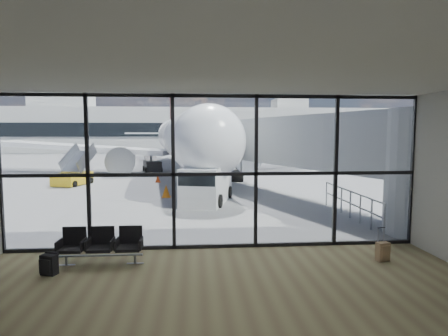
{
  "coord_description": "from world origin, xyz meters",
  "views": [
    {
      "loc": [
        -0.6,
        -10.78,
        3.38
      ],
      "look_at": [
        0.5,
        3.0,
        2.1
      ],
      "focal_mm": 30.0,
      "sensor_mm": 36.0,
      "label": 1
    }
  ],
  "objects": [
    {
      "name": "ground",
      "position": [
        0.0,
        40.0,
        0.0
      ],
      "size": [
        220.0,
        220.0,
        0.0
      ],
      "primitive_type": "plane",
      "color": "slate",
      "rests_on": "ground"
    },
    {
      "name": "lounge_shell",
      "position": [
        0.0,
        -4.8,
        2.65
      ],
      "size": [
        12.02,
        8.01,
        4.51
      ],
      "color": "brown",
      "rests_on": "ground"
    },
    {
      "name": "glass_curtain_wall",
      "position": [
        0.0,
        0.0,
        2.25
      ],
      "size": [
        12.1,
        0.12,
        4.5
      ],
      "color": "white",
      "rests_on": "ground"
    },
    {
      "name": "jet_bridge",
      "position": [
        4.9,
        7.07,
        2.76
      ],
      "size": [
        8.0,
        16.5,
        4.33
      ],
      "color": "#B0B4B5",
      "rests_on": "ground"
    },
    {
      "name": "apron_railing",
      "position": [
        5.6,
        3.5,
        0.72
      ],
      "size": [
        0.06,
        5.46,
        1.11
      ],
      "color": "gray",
      "rests_on": "ground"
    },
    {
      "name": "far_terminal",
      "position": [
        -0.59,
        61.97,
        4.21
      ],
      "size": [
        80.0,
        12.2,
        11.0
      ],
      "color": "#BCBCB7",
      "rests_on": "ground"
    },
    {
      "name": "tree_1",
      "position": [
        -39.0,
        72.0,
        5.25
      ],
      "size": [
        5.61,
        5.61,
        8.07
      ],
      "color": "#382619",
      "rests_on": "ground"
    },
    {
      "name": "tree_2",
      "position": [
        -33.0,
        72.0,
        5.88
      ],
      "size": [
        6.27,
        6.27,
        9.03
      ],
      "color": "#382619",
      "rests_on": "ground"
    },
    {
      "name": "tree_3",
      "position": [
        -27.0,
        72.0,
        4.63
      ],
      "size": [
        4.95,
        4.95,
        7.12
      ],
      "color": "#382619",
      "rests_on": "ground"
    },
    {
      "name": "tree_4",
      "position": [
        -21.0,
        72.0,
        5.25
      ],
      "size": [
        5.61,
        5.61,
        8.07
      ],
      "color": "#382619",
      "rests_on": "ground"
    },
    {
      "name": "tree_5",
      "position": [
        -15.0,
        72.0,
        5.88
      ],
      "size": [
        6.27,
        6.27,
        9.03
      ],
      "color": "#382619",
      "rests_on": "ground"
    },
    {
      "name": "seating_row",
      "position": [
        -3.02,
        -1.06,
        0.52
      ],
      "size": [
        2.13,
        0.6,
        0.94
      ],
      "rotation": [
        0.0,
        0.0,
        -0.01
      ],
      "color": "gray",
      "rests_on": "ground"
    },
    {
      "name": "backpack",
      "position": [
        -4.08,
        -1.81,
        0.26
      ],
      "size": [
        0.42,
        0.41,
        0.54
      ],
      "rotation": [
        0.0,
        0.0,
        -0.34
      ],
      "color": "black",
      "rests_on": "ground"
    },
    {
      "name": "suitcase",
      "position": [
        4.36,
        -1.51,
        0.27
      ],
      "size": [
        0.36,
        0.29,
        0.89
      ],
      "rotation": [
        0.0,
        0.0,
        0.2
      ],
      "color": "#8C6E4E",
      "rests_on": "ground"
    },
    {
      "name": "airliner",
      "position": [
        -1.73,
        23.72,
        2.92
      ],
      "size": [
        31.97,
        37.17,
        9.59
      ],
      "rotation": [
        0.0,
        0.0,
        0.11
      ],
      "color": "white",
      "rests_on": "ground"
    },
    {
      "name": "service_van",
      "position": [
        -0.02,
        7.35,
        0.91
      ],
      "size": [
        2.77,
        4.39,
        1.77
      ],
      "rotation": [
        0.0,
        0.0,
        -0.26
      ],
      "color": "silver",
      "rests_on": "ground"
    },
    {
      "name": "belt_loader",
      "position": [
        -4.33,
        22.68,
        0.56
      ],
      "size": [
        2.05,
        3.78,
        1.65
      ],
      "rotation": [
        0.0,
        0.0,
        0.24
      ],
      "color": "black",
      "rests_on": "ground"
    },
    {
      "name": "mobile_stairs",
      "position": [
        -8.55,
        14.35,
        0.52
      ],
      "size": [
        2.24,
        3.36,
        2.17
      ],
      "rotation": [
        0.0,
        0.0,
        -0.28
      ],
      "color": "gold",
      "rests_on": "ground"
    },
    {
      "name": "traffic_cone_a",
      "position": [
        -3.13,
        15.19,
        0.25
      ],
      "size": [
        0.36,
        0.36,
        0.52
      ],
      "color": "red",
      "rests_on": "ground"
    },
    {
      "name": "traffic_cone_b",
      "position": [
        -2.1,
        9.0,
        0.32
      ],
      "size": [
        0.47,
        0.47,
        0.67
      ],
      "color": "orange",
      "rests_on": "ground"
    }
  ]
}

